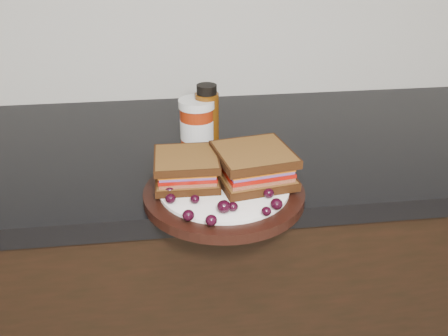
# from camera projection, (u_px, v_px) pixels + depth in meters

# --- Properties ---
(base_cabinets) EXTENTS (3.96, 0.58, 0.86)m
(base_cabinets) POSITION_uv_depth(u_px,v_px,m) (218.00, 305.00, 1.31)
(base_cabinets) COLOR black
(base_cabinets) RESTS_ON ground_plane
(countertop) EXTENTS (3.98, 0.60, 0.04)m
(countertop) POSITION_uv_depth(u_px,v_px,m) (217.00, 149.00, 1.11)
(countertop) COLOR black
(countertop) RESTS_ON base_cabinets
(plate) EXTENTS (0.28, 0.28, 0.02)m
(plate) POSITION_uv_depth(u_px,v_px,m) (224.00, 194.00, 0.87)
(plate) COLOR black
(plate) RESTS_ON countertop
(sandwich_left) EXTENTS (0.11, 0.11, 0.05)m
(sandwich_left) POSITION_uv_depth(u_px,v_px,m) (187.00, 169.00, 0.87)
(sandwich_left) COLOR brown
(sandwich_left) RESTS_ON plate
(sandwich_right) EXTENTS (0.15, 0.15, 0.06)m
(sandwich_right) POSITION_uv_depth(u_px,v_px,m) (254.00, 165.00, 0.87)
(sandwich_right) COLOR brown
(sandwich_right) RESTS_ON plate
(grape_0) EXTENTS (0.02, 0.02, 0.02)m
(grape_0) POSITION_uv_depth(u_px,v_px,m) (171.00, 199.00, 0.81)
(grape_0) COLOR black
(grape_0) RESTS_ON plate
(grape_1) EXTENTS (0.02, 0.02, 0.01)m
(grape_1) POSITION_uv_depth(u_px,v_px,m) (195.00, 199.00, 0.81)
(grape_1) COLOR black
(grape_1) RESTS_ON plate
(grape_2) EXTENTS (0.02, 0.02, 0.02)m
(grape_2) POSITION_uv_depth(u_px,v_px,m) (188.00, 215.00, 0.76)
(grape_2) COLOR black
(grape_2) RESTS_ON plate
(grape_3) EXTENTS (0.02, 0.02, 0.02)m
(grape_3) POSITION_uv_depth(u_px,v_px,m) (211.00, 220.00, 0.75)
(grape_3) COLOR black
(grape_3) RESTS_ON plate
(grape_4) EXTENTS (0.02, 0.02, 0.02)m
(grape_4) POSITION_uv_depth(u_px,v_px,m) (224.00, 207.00, 0.78)
(grape_4) COLOR black
(grape_4) RESTS_ON plate
(grape_5) EXTENTS (0.02, 0.02, 0.02)m
(grape_5) POSITION_uv_depth(u_px,v_px,m) (233.00, 207.00, 0.79)
(grape_5) COLOR black
(grape_5) RESTS_ON plate
(grape_6) EXTENTS (0.02, 0.02, 0.01)m
(grape_6) POSITION_uv_depth(u_px,v_px,m) (266.00, 211.00, 0.78)
(grape_6) COLOR black
(grape_6) RESTS_ON plate
(grape_7) EXTENTS (0.02, 0.02, 0.02)m
(grape_7) POSITION_uv_depth(u_px,v_px,m) (277.00, 204.00, 0.79)
(grape_7) COLOR black
(grape_7) RESTS_ON plate
(grape_8) EXTENTS (0.02, 0.02, 0.02)m
(grape_8) POSITION_uv_depth(u_px,v_px,m) (269.00, 193.00, 0.83)
(grape_8) COLOR black
(grape_8) RESTS_ON plate
(grape_9) EXTENTS (0.02, 0.02, 0.02)m
(grape_9) POSITION_uv_depth(u_px,v_px,m) (257.00, 186.00, 0.85)
(grape_9) COLOR black
(grape_9) RESTS_ON plate
(grape_10) EXTENTS (0.02, 0.02, 0.02)m
(grape_10) POSITION_uv_depth(u_px,v_px,m) (276.00, 178.00, 0.88)
(grape_10) COLOR black
(grape_10) RESTS_ON plate
(grape_11) EXTENTS (0.02, 0.02, 0.02)m
(grape_11) POSITION_uv_depth(u_px,v_px,m) (258.00, 174.00, 0.89)
(grape_11) COLOR black
(grape_11) RESTS_ON plate
(grape_12) EXTENTS (0.02, 0.02, 0.02)m
(grape_12) POSITION_uv_depth(u_px,v_px,m) (252.00, 169.00, 0.90)
(grape_12) COLOR black
(grape_12) RESTS_ON plate
(grape_13) EXTENTS (0.02, 0.02, 0.02)m
(grape_13) POSITION_uv_depth(u_px,v_px,m) (193.00, 170.00, 0.90)
(grape_13) COLOR black
(grape_13) RESTS_ON plate
(grape_14) EXTENTS (0.01, 0.01, 0.01)m
(grape_14) POSITION_uv_depth(u_px,v_px,m) (180.00, 178.00, 0.88)
(grape_14) COLOR black
(grape_14) RESTS_ON plate
(grape_15) EXTENTS (0.02, 0.02, 0.02)m
(grape_15) POSITION_uv_depth(u_px,v_px,m) (187.00, 184.00, 0.85)
(grape_15) COLOR black
(grape_15) RESTS_ON plate
(grape_16) EXTENTS (0.02, 0.02, 0.02)m
(grape_16) POSITION_uv_depth(u_px,v_px,m) (170.00, 191.00, 0.83)
(grape_16) COLOR black
(grape_16) RESTS_ON plate
(grape_17) EXTENTS (0.02, 0.02, 0.02)m
(grape_17) POSITION_uv_depth(u_px,v_px,m) (191.00, 171.00, 0.90)
(grape_17) COLOR black
(grape_17) RESTS_ON plate
(grape_18) EXTENTS (0.02, 0.02, 0.02)m
(grape_18) POSITION_uv_depth(u_px,v_px,m) (175.00, 180.00, 0.87)
(grape_18) COLOR black
(grape_18) RESTS_ON plate
(grape_19) EXTENTS (0.02, 0.02, 0.02)m
(grape_19) POSITION_uv_depth(u_px,v_px,m) (171.00, 179.00, 0.87)
(grape_19) COLOR black
(grape_19) RESTS_ON plate
(condiment_jar) EXTENTS (0.09, 0.09, 0.11)m
(condiment_jar) POSITION_uv_depth(u_px,v_px,m) (197.00, 125.00, 1.03)
(condiment_jar) COLOR maroon
(condiment_jar) RESTS_ON countertop
(oil_bottle) EXTENTS (0.06, 0.06, 0.14)m
(oil_bottle) POSITION_uv_depth(u_px,v_px,m) (207.00, 117.00, 1.04)
(oil_bottle) COLOR #542B08
(oil_bottle) RESTS_ON countertop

